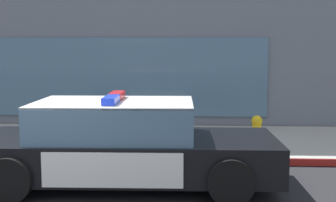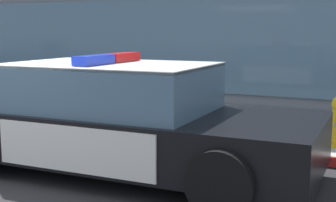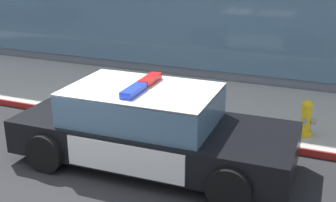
% 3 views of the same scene
% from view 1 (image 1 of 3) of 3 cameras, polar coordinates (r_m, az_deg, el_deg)
% --- Properties ---
extents(ground, '(48.00, 48.00, 0.00)m').
position_cam_1_polar(ground, '(7.14, -16.19, -11.82)').
color(ground, '#262628').
extents(sidewalk, '(48.00, 3.57, 0.15)m').
position_cam_1_polar(sidewalk, '(10.78, -9.39, -4.94)').
color(sidewalk, '#B2ADA3').
rests_on(sidewalk, ground).
extents(curb_red_paint, '(28.80, 0.04, 0.14)m').
position_cam_1_polar(curb_red_paint, '(9.08, -11.80, -7.20)').
color(curb_red_paint, maroon).
rests_on(curb_red_paint, ground).
extents(police_cruiser, '(4.87, 2.15, 1.49)m').
position_cam_1_polar(police_cruiser, '(7.44, -5.65, -5.40)').
color(police_cruiser, black).
rests_on(police_cruiser, ground).
extents(fire_hydrant, '(0.34, 0.39, 0.73)m').
position_cam_1_polar(fire_hydrant, '(9.40, 11.09, -4.05)').
color(fire_hydrant, gold).
rests_on(fire_hydrant, sidewalk).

